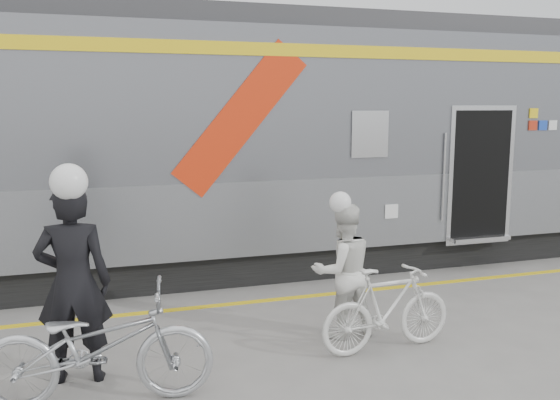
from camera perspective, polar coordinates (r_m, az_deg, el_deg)
name	(u,v)px	position (r m, az deg, el deg)	size (l,w,h in m)	color
ground	(340,363)	(6.51, 5.84, -15.30)	(90.00, 90.00, 0.00)	slate
train	(321,142)	(10.35, 3.99, 5.63)	(24.00, 3.17, 4.10)	black
safety_strip	(280,299)	(8.38, -0.04, -9.51)	(24.00, 0.12, 0.01)	yellow
man	(73,283)	(6.10, -19.28, -7.59)	(0.72, 0.47, 1.97)	black
bicycle_left	(98,346)	(5.72, -17.14, -13.30)	(0.72, 2.06, 1.08)	#B2B5BA
woman	(343,271)	(6.95, 6.04, -6.77)	(0.76, 0.59, 1.57)	silver
bicycle_right	(387,309)	(6.70, 10.29, -10.28)	(0.45, 1.58, 0.95)	silver
helmet_man	(66,164)	(5.88, -19.87, 3.26)	(0.34, 0.34, 0.34)	white
helmet_woman	(344,193)	(6.76, 6.17, 0.67)	(0.25, 0.25, 0.25)	white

